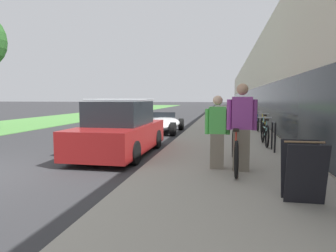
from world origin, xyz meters
The scene contains 13 objects.
sidewalk_slab centered at (5.63, 21.00, 0.07)m, with size 3.86×70.00×0.13m.
storefront_facade centered at (12.60, 29.00, 2.80)m, with size 10.01×70.00×5.60m.
lawn_strip centered at (-7.10, 25.00, 0.02)m, with size 6.01×70.00×0.03m.
tandem_bicycle centered at (5.73, 1.58, 0.52)m, with size 0.52×2.72×0.92m.
person_rider centered at (5.84, 1.23, 1.05)m, with size 0.62×0.24×1.82m.
person_bystander centered at (5.35, 1.34, 0.92)m, with size 0.53×0.21×1.57m.
bike_rack_hoop centered at (6.88, 3.76, 0.64)m, with size 0.05×0.60×0.84m.
cruiser_bike_nearest centered at (6.79, 4.92, 0.50)m, with size 0.52×1.76×0.88m.
cruiser_bike_middle centered at (7.05, 7.36, 0.50)m, with size 0.52×1.83×0.88m.
cruiser_bike_farthest centered at (6.99, 9.44, 0.49)m, with size 0.52×1.67×0.84m.
sandwich_board_sign centered at (6.65, -0.52, 0.58)m, with size 0.56×0.56×0.90m.
parked_sedan_curbside centered at (2.50, 3.13, 0.70)m, with size 1.83×4.19×1.62m.
vintage_roadster_curbside centered at (2.52, 8.83, 0.41)m, with size 1.77×4.28×0.95m.
Camera 1 is at (5.49, -5.14, 1.66)m, focal length 32.00 mm.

